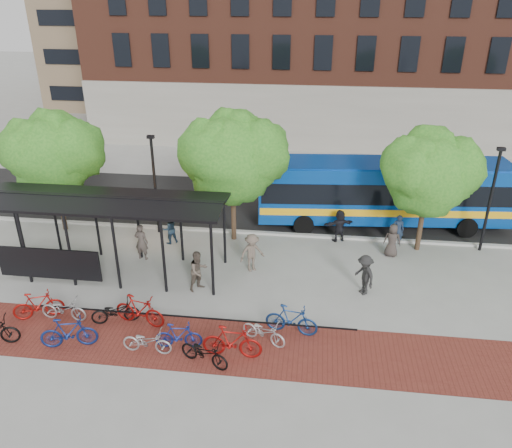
# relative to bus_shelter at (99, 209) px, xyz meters

# --- Properties ---
(ground) EXTENTS (160.00, 160.00, 0.00)m
(ground) POSITION_rel_bus_shelter_xyz_m (8.13, 0.48, -3.00)
(ground) COLOR #9E9E99
(ground) RESTS_ON ground
(asphalt_street) EXTENTS (160.00, 8.00, 0.01)m
(asphalt_street) POSITION_rel_bus_shelter_xyz_m (8.13, 8.48, -2.99)
(asphalt_street) COLOR black
(asphalt_street) RESTS_ON ground
(curb) EXTENTS (160.00, 0.25, 0.12)m
(curb) POSITION_rel_bus_shelter_xyz_m (8.13, 4.48, -2.94)
(curb) COLOR #B7B7B2
(curb) RESTS_ON ground
(brick_strip) EXTENTS (24.00, 3.00, 0.01)m
(brick_strip) POSITION_rel_bus_shelter_xyz_m (6.13, -4.52, -3.00)
(brick_strip) COLOR maroon
(brick_strip) RESTS_ON ground
(bike_rack_rail) EXTENTS (12.00, 0.05, 0.95)m
(bike_rack_rail) POSITION_rel_bus_shelter_xyz_m (4.83, -3.62, -3.00)
(bike_rack_rail) COLOR black
(bike_rack_rail) RESTS_ON ground
(building_brick) EXTENTS (55.00, 14.00, 20.00)m
(building_brick) POSITION_rel_bus_shelter_xyz_m (18.13, 26.48, 7.00)
(building_brick) COLOR brown
(building_brick) RESTS_ON ground
(bus_shelter) EXTENTS (10.60, 3.07, 3.60)m
(bus_shelter) POSITION_rel_bus_shelter_xyz_m (0.00, 0.00, 0.00)
(bus_shelter) COLOR black
(bus_shelter) RESTS_ON ground
(tree_a) EXTENTS (4.90, 4.00, 6.18)m
(tree_a) POSITION_rel_bus_shelter_xyz_m (-3.77, 3.83, 1.24)
(tree_a) COLOR #382619
(tree_a) RESTS_ON ground
(tree_b) EXTENTS (5.15, 4.20, 6.47)m
(tree_b) POSITION_rel_bus_shelter_xyz_m (5.23, 3.83, 1.46)
(tree_b) COLOR #382619
(tree_b) RESTS_ON ground
(tree_c) EXTENTS (4.66, 3.80, 5.92)m
(tree_c) POSITION_rel_bus_shelter_xyz_m (14.22, 3.83, 1.06)
(tree_c) COLOR #382619
(tree_c) RESTS_ON ground
(lamp_post_left) EXTENTS (0.35, 0.20, 5.12)m
(lamp_post_left) POSITION_rel_bus_shelter_xyz_m (1.13, 4.08, -0.25)
(lamp_post_left) COLOR black
(lamp_post_left) RESTS_ON ground
(lamp_post_right) EXTENTS (0.35, 0.20, 5.12)m
(lamp_post_right) POSITION_rel_bus_shelter_xyz_m (17.13, 4.08, -0.25)
(lamp_post_right) COLOR black
(lamp_post_right) RESTS_ON ground
(bus) EXTENTS (13.06, 3.92, 3.47)m
(bus) POSITION_rel_bus_shelter_xyz_m (12.57, 6.50, -1.00)
(bus) COLOR #083E9B
(bus) RESTS_ON ground
(bike_1) EXTENTS (1.93, 1.22, 1.12)m
(bike_1) POSITION_rel_bus_shelter_xyz_m (-1.15, -3.75, -2.44)
(bike_1) COLOR #A0130E
(bike_1) RESTS_ON ground
(bike_2) EXTENTS (1.82, 0.70, 0.95)m
(bike_2) POSITION_rel_bus_shelter_xyz_m (-0.15, -3.75, -2.53)
(bike_2) COLOR #9A9A9D
(bike_2) RESTS_ON ground
(bike_3) EXTENTS (2.05, 1.02, 1.19)m
(bike_3) POSITION_rel_bus_shelter_xyz_m (0.80, -5.24, -2.41)
(bike_3) COLOR navy
(bike_3) RESTS_ON ground
(bike_4) EXTENTS (1.90, 1.15, 0.94)m
(bike_4) POSITION_rel_bus_shelter_xyz_m (1.86, -3.67, -2.53)
(bike_4) COLOR black
(bike_4) RESTS_ON ground
(bike_5) EXTENTS (2.12, 1.00, 1.23)m
(bike_5) POSITION_rel_bus_shelter_xyz_m (2.82, -3.67, -2.38)
(bike_5) COLOR maroon
(bike_5) RESTS_ON ground
(bike_6) EXTENTS (1.78, 0.68, 0.93)m
(bike_6) POSITION_rel_bus_shelter_xyz_m (3.60, -5.20, -2.54)
(bike_6) COLOR #9D9EA0
(bike_6) RESTS_ON ground
(bike_7) EXTENTS (1.71, 0.65, 1.00)m
(bike_7) POSITION_rel_bus_shelter_xyz_m (4.62, -4.81, -2.50)
(bike_7) COLOR navy
(bike_7) RESTS_ON ground
(bike_8) EXTENTS (1.95, 1.25, 0.97)m
(bike_8) POSITION_rel_bus_shelter_xyz_m (5.70, -5.54, -2.52)
(bike_8) COLOR black
(bike_8) RESTS_ON ground
(bike_9) EXTENTS (2.08, 0.62, 1.24)m
(bike_9) POSITION_rel_bus_shelter_xyz_m (6.55, -5.05, -2.38)
(bike_9) COLOR #9A100E
(bike_9) RESTS_ON ground
(bike_10) EXTENTS (1.83, 1.26, 0.91)m
(bike_10) POSITION_rel_bus_shelter_xyz_m (7.53, -4.14, -2.54)
(bike_10) COLOR #BBBBBE
(bike_10) RESTS_ON ground
(bike_11) EXTENTS (2.01, 0.86, 1.17)m
(bike_11) POSITION_rel_bus_shelter_xyz_m (8.47, -3.50, -2.41)
(bike_11) COLOR navy
(bike_11) RESTS_ON ground
(pedestrian_1) EXTENTS (0.68, 0.49, 1.76)m
(pedestrian_1) POSITION_rel_bus_shelter_xyz_m (1.24, 1.21, -2.12)
(pedestrian_1) COLOR #473E39
(pedestrian_1) RESTS_ON ground
(pedestrian_2) EXTENTS (0.96, 0.94, 1.56)m
(pedestrian_2) POSITION_rel_bus_shelter_xyz_m (2.06, 2.93, -2.22)
(pedestrian_2) COLOR #21374D
(pedestrian_2) RESTS_ON ground
(pedestrian_3) EXTENTS (1.33, 1.18, 1.79)m
(pedestrian_3) POSITION_rel_bus_shelter_xyz_m (6.45, 0.80, -2.11)
(pedestrian_3) COLOR brown
(pedestrian_3) RESTS_ON ground
(pedestrian_5) EXTENTS (1.61, 1.02, 1.66)m
(pedestrian_5) POSITION_rel_bus_shelter_xyz_m (10.37, 4.23, -2.17)
(pedestrian_5) COLOR black
(pedestrian_5) RESTS_ON ground
(pedestrian_6) EXTENTS (0.88, 0.65, 1.63)m
(pedestrian_6) POSITION_rel_bus_shelter_xyz_m (12.78, 2.95, -2.18)
(pedestrian_6) COLOR #3B322F
(pedestrian_6) RESTS_ON ground
(pedestrian_7) EXTENTS (0.62, 0.47, 1.54)m
(pedestrian_7) POSITION_rel_bus_shelter_xyz_m (13.22, 4.28, -2.23)
(pedestrian_7) COLOR #1E2C46
(pedestrian_7) RESTS_ON ground
(pedestrian_8) EXTENTS (1.06, 1.09, 1.76)m
(pedestrian_8) POSITION_rel_bus_shelter_xyz_m (4.46, -1.02, -2.12)
(pedestrian_8) COLOR brown
(pedestrian_8) RESTS_ON ground
(pedestrian_9) EXTENTS (1.13, 1.31, 1.76)m
(pedestrian_9) POSITION_rel_bus_shelter_xyz_m (11.26, -0.48, -2.12)
(pedestrian_9) COLOR black
(pedestrian_9) RESTS_ON ground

